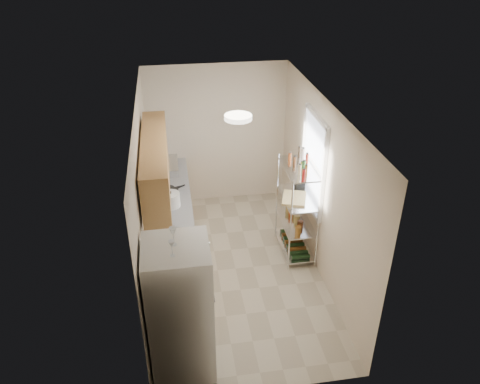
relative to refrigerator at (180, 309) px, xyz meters
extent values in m
cube|color=#C0B59C|center=(0.87, 1.66, -0.86)|extent=(2.50, 4.40, 0.01)
cube|color=white|center=(0.87, 1.66, 1.75)|extent=(2.50, 4.40, 0.01)
cube|color=beige|center=(0.87, 3.87, 0.44)|extent=(2.50, 0.01, 2.60)
cube|color=beige|center=(0.87, -0.54, 0.44)|extent=(2.50, 0.01, 2.60)
cube|color=beige|center=(-0.38, 1.66, 0.44)|extent=(0.01, 4.40, 2.60)
cube|color=beige|center=(2.12, 1.66, 0.44)|extent=(0.01, 4.40, 2.60)
cube|color=#AE7D4A|center=(-0.05, 2.10, -0.43)|extent=(0.60, 3.48, 0.86)
cube|color=gray|center=(-0.03, 2.10, 0.02)|extent=(0.63, 3.51, 0.04)
cube|color=#B7BABC|center=(-0.07, 0.96, 0.02)|extent=(0.52, 0.44, 0.04)
cube|color=#B7BABC|center=(0.23, 3.46, -0.40)|extent=(0.01, 0.55, 0.72)
cube|color=#AE7D4A|center=(-0.18, 1.76, 0.95)|extent=(0.33, 2.20, 0.72)
cube|color=#B7BABC|center=(-0.13, 2.56, 0.53)|extent=(0.50, 0.60, 0.12)
cube|color=white|center=(2.10, 2.01, 0.69)|extent=(0.06, 1.00, 1.46)
cube|color=silver|center=(1.88, 1.96, -0.76)|extent=(0.45, 0.90, 0.02)
cube|color=silver|center=(1.88, 1.96, -0.31)|extent=(0.45, 0.90, 0.02)
cube|color=silver|center=(1.88, 1.96, 0.14)|extent=(0.45, 0.90, 0.02)
cube|color=silver|center=(1.88, 1.96, 0.64)|extent=(0.45, 0.90, 0.02)
cylinder|color=silver|center=(1.66, 1.53, -0.08)|extent=(0.02, 0.02, 1.55)
cylinder|color=silver|center=(1.66, 2.40, -0.08)|extent=(0.02, 0.02, 1.55)
cylinder|color=silver|center=(2.09, 1.53, -0.08)|extent=(0.02, 0.02, 1.55)
cylinder|color=silver|center=(2.09, 2.40, -0.08)|extent=(0.02, 0.02, 1.55)
cylinder|color=white|center=(0.87, 1.36, 1.71)|extent=(0.34, 0.34, 0.05)
cube|color=silver|center=(0.00, 0.00, 0.00)|extent=(0.71, 0.71, 1.72)
cylinder|color=white|center=(-0.03, 2.18, 0.15)|extent=(0.28, 0.28, 0.22)
cylinder|color=black|center=(-0.08, 2.66, 0.06)|extent=(0.33, 0.33, 0.05)
cylinder|color=black|center=(-0.01, 2.62, 0.06)|extent=(0.29, 0.29, 0.04)
cube|color=tan|center=(1.81, 1.91, 0.17)|extent=(0.47, 0.53, 0.03)
cube|color=black|center=(1.97, 2.23, 0.28)|extent=(0.15, 0.22, 0.25)
cube|color=#A93D14|center=(1.89, 2.25, -0.21)|extent=(0.15, 0.17, 0.17)
camera|label=1|loc=(0.05, -3.94, 3.72)|focal=35.00mm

